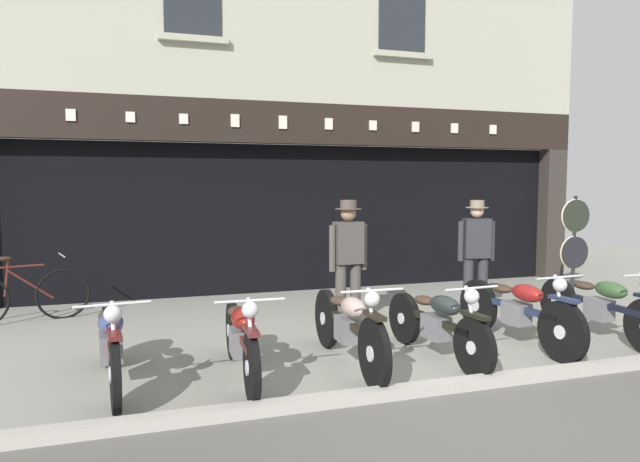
% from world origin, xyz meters
% --- Properties ---
extents(ground, '(22.98, 22.00, 0.18)m').
position_xyz_m(ground, '(0.00, -0.98, -0.04)').
color(ground, gray).
extents(shop_facade, '(11.28, 4.42, 6.70)m').
position_xyz_m(shop_facade, '(-0.00, 6.99, 1.78)').
color(shop_facade, black).
rests_on(shop_facade, ground).
extents(motorcycle_far_left, '(0.62, 1.99, 0.92)m').
position_xyz_m(motorcycle_far_left, '(-3.05, 1.14, 0.43)').
color(motorcycle_far_left, black).
rests_on(motorcycle_far_left, ground).
extents(motorcycle_left, '(0.62, 1.94, 0.90)m').
position_xyz_m(motorcycle_left, '(-1.84, 1.01, 0.42)').
color(motorcycle_left, black).
rests_on(motorcycle_left, ground).
extents(motorcycle_center_left, '(0.62, 2.13, 0.93)m').
position_xyz_m(motorcycle_center_left, '(-0.71, 1.05, 0.44)').
color(motorcycle_center_left, black).
rests_on(motorcycle_center_left, ground).
extents(motorcycle_center, '(0.62, 1.93, 0.90)m').
position_xyz_m(motorcycle_center, '(0.30, 0.97, 0.41)').
color(motorcycle_center, black).
rests_on(motorcycle_center, ground).
extents(motorcycle_center_right, '(0.62, 2.10, 0.94)m').
position_xyz_m(motorcycle_center_right, '(1.46, 1.14, 0.43)').
color(motorcycle_center_right, black).
rests_on(motorcycle_center_right, ground).
extents(motorcycle_right, '(0.62, 2.07, 0.92)m').
position_xyz_m(motorcycle_right, '(2.62, 1.08, 0.42)').
color(motorcycle_right, black).
rests_on(motorcycle_right, ground).
extents(salesman_left, '(0.56, 0.37, 1.69)m').
position_xyz_m(salesman_left, '(-0.06, 2.77, 0.95)').
color(salesman_left, '#47423D').
rests_on(salesman_left, ground).
extents(shopkeeper_center, '(0.55, 0.34, 1.67)m').
position_xyz_m(shopkeeper_center, '(2.01, 2.87, 0.93)').
color(shopkeeper_center, '#2D2D33').
rests_on(shopkeeper_center, ground).
extents(tyre_sign_pole, '(0.58, 0.06, 1.71)m').
position_xyz_m(tyre_sign_pole, '(4.41, 3.53, 1.02)').
color(tyre_sign_pole, '#232328').
rests_on(tyre_sign_pole, ground).
extents(advert_board_near, '(0.76, 0.03, 0.94)m').
position_xyz_m(advert_board_near, '(-2.38, 5.40, 1.84)').
color(advert_board_near, beige).
extents(leaning_bicycle, '(1.70, 0.62, 0.95)m').
position_xyz_m(leaning_bicycle, '(-4.33, 4.16, 0.38)').
color(leaning_bicycle, black).
rests_on(leaning_bicycle, ground).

